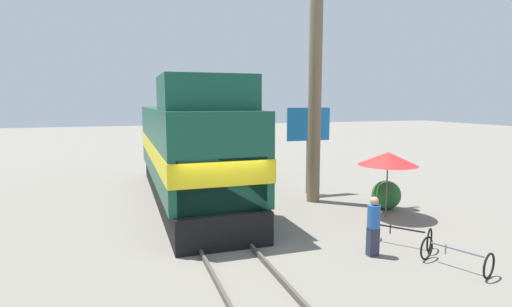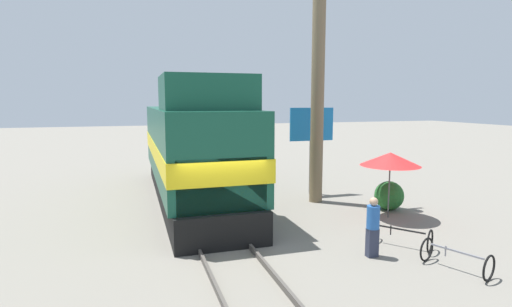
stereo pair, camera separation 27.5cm
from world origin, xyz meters
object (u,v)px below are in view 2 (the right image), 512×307
(billboard_sign, at_px, (312,130))
(bicycle, at_px, (400,235))
(bicycle_spare, at_px, (456,258))
(locomotive, at_px, (193,152))
(vendor_umbrella, at_px, (390,159))
(person_bystander, at_px, (373,225))
(utility_pole, at_px, (318,72))

(billboard_sign, bearing_deg, bicycle, -93.28)
(bicycle_spare, bearing_deg, locomotive, -81.36)
(bicycle, bearing_deg, billboard_sign, -130.96)
(vendor_umbrella, xyz_separation_m, bicycle, (-1.46, -2.61, -1.78))
(person_bystander, xyz_separation_m, bicycle_spare, (1.44, -1.40, -0.55))
(vendor_umbrella, height_order, bicycle_spare, vendor_umbrella)
(locomotive, bearing_deg, person_bystander, -63.66)
(utility_pole, bearing_deg, locomotive, 162.41)
(locomotive, xyz_separation_m, vendor_umbrella, (6.32, -4.44, 0.03))
(locomotive, bearing_deg, utility_pole, -17.59)
(utility_pole, height_order, bicycle, utility_pole)
(utility_pole, relative_size, person_bystander, 6.50)
(locomotive, distance_m, bicycle, 8.74)
(utility_pole, height_order, billboard_sign, utility_pole)
(vendor_umbrella, height_order, bicycle, vendor_umbrella)
(vendor_umbrella, distance_m, bicycle, 3.48)
(locomotive, height_order, vendor_umbrella, locomotive)
(person_bystander, height_order, bicycle_spare, person_bystander)
(billboard_sign, relative_size, bicycle_spare, 2.30)
(locomotive, xyz_separation_m, utility_pole, (4.86, -1.54, 3.23))
(locomotive, xyz_separation_m, billboard_sign, (5.25, -0.21, 0.81))
(utility_pole, xyz_separation_m, billboard_sign, (0.39, 1.33, -2.43))
(bicycle, xyz_separation_m, bicycle_spare, (0.26, -1.79, -0.01))
(vendor_umbrella, xyz_separation_m, person_bystander, (-2.64, -2.99, -1.24))
(person_bystander, bearing_deg, billboard_sign, 77.71)
(person_bystander, bearing_deg, bicycle, 17.90)
(locomotive, relative_size, utility_pole, 1.19)
(bicycle, distance_m, bicycle_spare, 1.80)
(billboard_sign, xyz_separation_m, bicycle, (-0.39, -6.84, -2.55))
(utility_pole, xyz_separation_m, bicycle_spare, (0.26, -7.29, -4.99))
(locomotive, distance_m, person_bystander, 8.38)
(person_bystander, bearing_deg, locomotive, 116.34)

